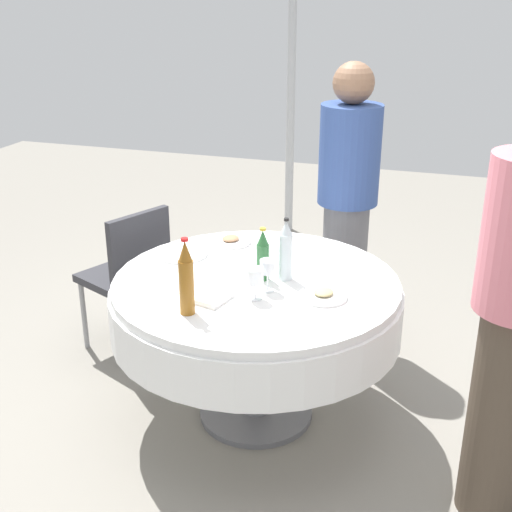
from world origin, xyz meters
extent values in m
plane|color=gray|center=(0.00, 0.00, 0.00)|extent=(10.00, 10.00, 0.00)
cylinder|color=white|center=(0.00, 0.00, 0.72)|extent=(1.32, 1.32, 0.04)
cylinder|color=white|center=(0.00, 0.00, 0.59)|extent=(1.35, 1.35, 0.22)
cylinder|color=slate|center=(0.00, 0.00, 0.24)|extent=(0.14, 0.14, 0.48)
cylinder|color=slate|center=(0.00, 0.00, 0.01)|extent=(0.56, 0.56, 0.03)
cylinder|color=#8C5619|center=(-0.41, 0.17, 0.86)|extent=(0.06, 0.06, 0.23)
cone|color=#8C5619|center=(-0.41, 0.17, 1.02)|extent=(0.06, 0.06, 0.09)
cylinder|color=red|center=(-0.41, 0.17, 1.07)|extent=(0.03, 0.03, 0.01)
cylinder|color=silver|center=(0.05, -0.13, 0.85)|extent=(0.06, 0.06, 0.22)
cone|color=silver|center=(0.05, -0.13, 0.99)|extent=(0.06, 0.06, 0.07)
cylinder|color=black|center=(0.05, -0.13, 1.03)|extent=(0.02, 0.02, 0.01)
cylinder|color=#2D6B38|center=(0.02, -0.03, 0.83)|extent=(0.06, 0.06, 0.17)
cone|color=#2D6B38|center=(0.02, -0.03, 0.94)|extent=(0.05, 0.05, 0.07)
cylinder|color=gold|center=(0.02, -0.03, 0.99)|extent=(0.03, 0.03, 0.01)
cylinder|color=white|center=(-0.20, -0.06, 0.74)|extent=(0.06, 0.06, 0.00)
cylinder|color=white|center=(-0.20, -0.06, 0.78)|extent=(0.01, 0.01, 0.07)
cylinder|color=white|center=(-0.20, -0.06, 0.85)|extent=(0.08, 0.08, 0.07)
cylinder|color=white|center=(-0.10, -0.09, 0.74)|extent=(0.06, 0.06, 0.00)
cylinder|color=white|center=(-0.10, -0.09, 0.78)|extent=(0.01, 0.01, 0.08)
cylinder|color=white|center=(-0.10, -0.09, 0.86)|extent=(0.07, 0.07, 0.06)
cylinder|color=gold|center=(-0.10, -0.09, 0.84)|extent=(0.06, 0.06, 0.02)
cylinder|color=white|center=(0.17, 0.45, 0.75)|extent=(0.25, 0.25, 0.02)
cylinder|color=white|center=(0.41, 0.27, 0.75)|extent=(0.21, 0.21, 0.02)
ellipsoid|color=tan|center=(0.41, 0.27, 0.77)|extent=(0.09, 0.08, 0.02)
cylinder|color=white|center=(-0.09, -0.34, 0.75)|extent=(0.21, 0.21, 0.02)
ellipsoid|color=tan|center=(-0.09, -0.34, 0.77)|extent=(0.09, 0.08, 0.02)
cube|color=silver|center=(0.22, -0.16, 0.74)|extent=(0.18, 0.07, 0.00)
cube|color=white|center=(-0.26, 0.13, 0.75)|extent=(0.19, 0.19, 0.02)
cylinder|color=#4C3F33|center=(-0.31, -1.11, 0.45)|extent=(0.26, 0.26, 0.91)
cylinder|color=slate|center=(0.93, -0.24, 0.43)|extent=(0.26, 0.26, 0.85)
cylinder|color=#334C8C|center=(0.93, -0.24, 1.13)|extent=(0.34, 0.34, 0.55)
sphere|color=#8C664C|center=(0.93, -0.24, 1.52)|extent=(0.22, 0.22, 0.22)
cube|color=#2D2D33|center=(0.41, 0.94, 0.45)|extent=(0.53, 0.53, 0.04)
cube|color=#2D2D33|center=(0.34, 0.77, 0.66)|extent=(0.38, 0.20, 0.42)
cylinder|color=gray|center=(0.64, 1.02, 0.21)|extent=(0.03, 0.03, 0.43)
cylinder|color=gray|center=(0.33, 1.16, 0.21)|extent=(0.03, 0.03, 0.43)
cylinder|color=gray|center=(0.50, 0.71, 0.21)|extent=(0.03, 0.03, 0.43)
cylinder|color=gray|center=(0.19, 0.85, 0.21)|extent=(0.03, 0.03, 0.43)
cylinder|color=#B2B5B7|center=(2.69, 0.57, 1.23)|extent=(0.07, 0.07, 2.46)
camera|label=1|loc=(-2.67, -0.86, 2.00)|focal=46.88mm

